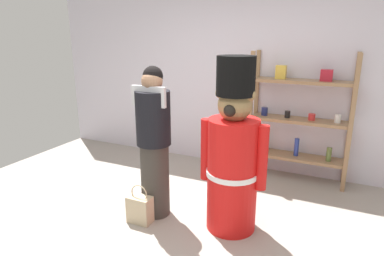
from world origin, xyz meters
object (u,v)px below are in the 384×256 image
object	(u,v)px
merchandise_shelf	(299,118)
shopping_bag	(140,209)
teddy_bear_guard	(233,157)
person_shopper	(154,142)

from	to	relation	value
merchandise_shelf	shopping_bag	xyz separation A→B (m)	(-1.28, -1.80, -0.69)
teddy_bear_guard	person_shopper	xyz separation A→B (m)	(-0.82, -0.09, 0.06)
person_shopper	shopping_bag	distance (m)	0.71
merchandise_shelf	shopping_bag	distance (m)	2.31
teddy_bear_guard	shopping_bag	distance (m)	1.11
merchandise_shelf	teddy_bear_guard	world-z (taller)	teddy_bear_guard
person_shopper	shopping_bag	size ratio (longest dim) A/B	3.81
teddy_bear_guard	shopping_bag	xyz separation A→B (m)	(-0.88, -0.31, -0.60)
teddy_bear_guard	person_shopper	bearing A→B (deg)	-173.75
merchandise_shelf	person_shopper	bearing A→B (deg)	-127.73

